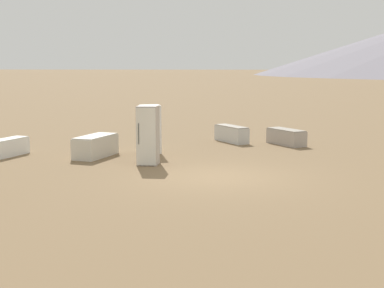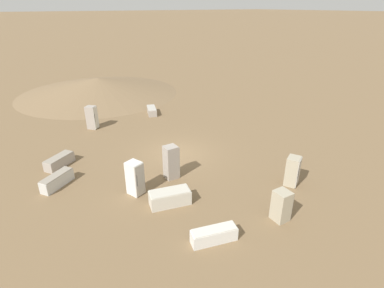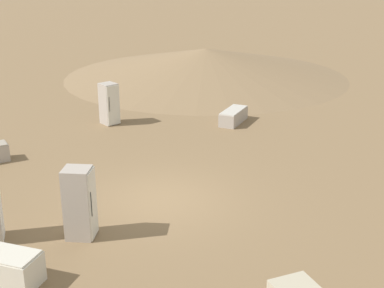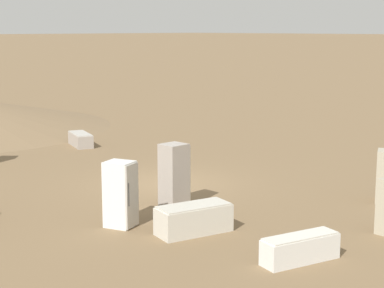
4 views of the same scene
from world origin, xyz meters
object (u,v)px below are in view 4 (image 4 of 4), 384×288
(discarded_fridge_8, at_px, (300,248))
(discarded_fridge_9, at_px, (81,139))
(discarded_fridge_3, at_px, (194,219))
(discarded_fridge_4, at_px, (174,176))
(discarded_fridge_5, at_px, (120,194))

(discarded_fridge_8, height_order, discarded_fridge_9, discarded_fridge_8)
(discarded_fridge_3, xyz_separation_m, discarded_fridge_4, (-2.11, 1.30, 0.58))
(discarded_fridge_4, distance_m, discarded_fridge_8, 5.40)
(discarded_fridge_5, bearing_deg, discarded_fridge_8, 83.90)
(discarded_fridge_3, bearing_deg, discarded_fridge_8, -161.28)
(discarded_fridge_4, height_order, discarded_fridge_8, discarded_fridge_4)
(discarded_fridge_8, bearing_deg, discarded_fridge_5, 29.27)
(discarded_fridge_3, distance_m, discarded_fridge_8, 3.16)
(discarded_fridge_3, height_order, discarded_fridge_8, discarded_fridge_3)
(discarded_fridge_4, height_order, discarded_fridge_5, discarded_fridge_4)
(discarded_fridge_3, distance_m, discarded_fridge_9, 13.38)
(discarded_fridge_8, bearing_deg, discarded_fridge_3, 19.72)
(discarded_fridge_3, relative_size, discarded_fridge_4, 1.09)
(discarded_fridge_8, relative_size, discarded_fridge_9, 1.02)
(discarded_fridge_5, xyz_separation_m, discarded_fridge_8, (4.91, 1.23, -0.57))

